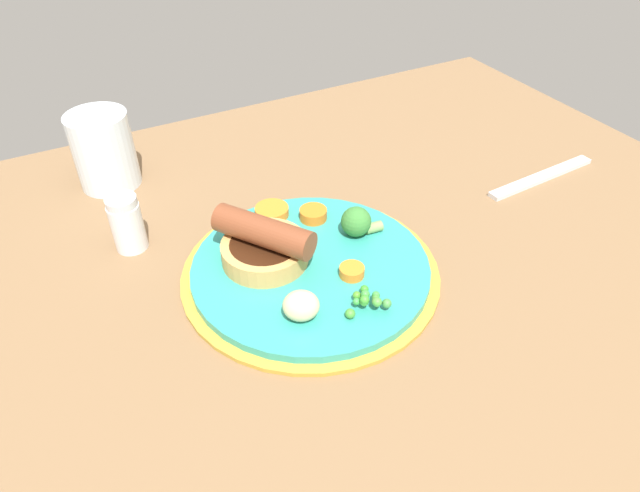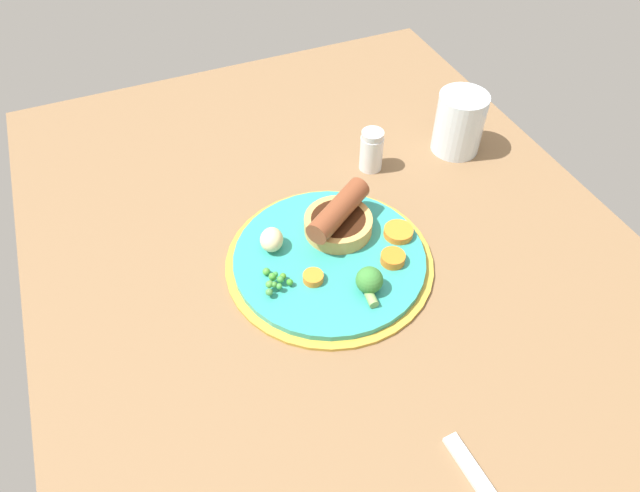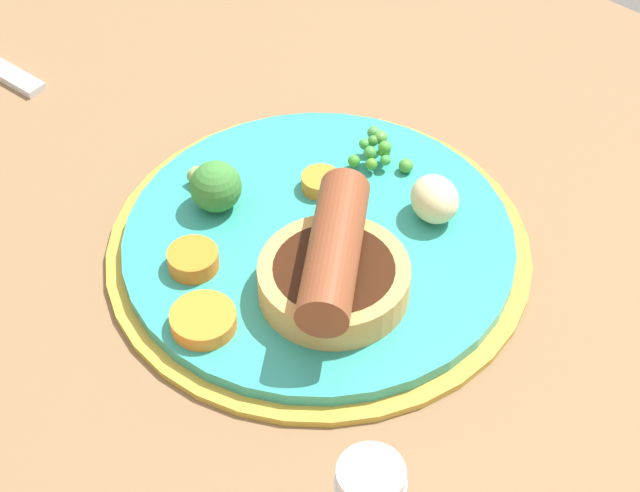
{
  "view_description": "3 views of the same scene",
  "coord_description": "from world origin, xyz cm",
  "px_view_note": "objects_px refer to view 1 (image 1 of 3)",
  "views": [
    {
      "loc": [
        22.16,
        42.54,
        43.88
      ],
      "look_at": [
        0.75,
        2.49,
        7.2
      ],
      "focal_mm": 32.0,
      "sensor_mm": 36.0,
      "label": 1
    },
    {
      "loc": [
        -43.83,
        22.1,
        60.45
      ],
      "look_at": [
        2.49,
        2.62,
        5.67
      ],
      "focal_mm": 32.0,
      "sensor_mm": 36.0,
      "label": 2
    },
    {
      "loc": [
        33.71,
        -34.17,
        53.43
      ],
      "look_at": [
        3.23,
        -0.13,
        6.17
      ],
      "focal_mm": 60.0,
      "sensor_mm": 36.0,
      "label": 3
    }
  ],
  "objects_px": {
    "broccoli_floret_near": "(357,222)",
    "potato_chunk_0": "(301,306)",
    "pea_pile": "(368,301)",
    "fork": "(542,177)",
    "carrot_slice_0": "(313,214)",
    "carrot_slice_1": "(272,211)",
    "sausage_pudding": "(264,244)",
    "drinking_glass": "(104,150)",
    "dinner_plate": "(311,270)",
    "salt_shaker": "(127,223)",
    "carrot_slice_3": "(352,271)"
  },
  "relations": [
    {
      "from": "pea_pile",
      "to": "carrot_slice_1",
      "type": "distance_m",
      "value": 0.19
    },
    {
      "from": "dinner_plate",
      "to": "broccoli_floret_near",
      "type": "height_order",
      "value": "broccoli_floret_near"
    },
    {
      "from": "broccoli_floret_near",
      "to": "fork",
      "type": "bearing_deg",
      "value": -174.09
    },
    {
      "from": "carrot_slice_3",
      "to": "potato_chunk_0",
      "type": "bearing_deg",
      "value": 21.66
    },
    {
      "from": "sausage_pudding",
      "to": "fork",
      "type": "relative_size",
      "value": 0.6
    },
    {
      "from": "potato_chunk_0",
      "to": "carrot_slice_1",
      "type": "xyz_separation_m",
      "value": [
        -0.04,
        -0.17,
        -0.01
      ]
    },
    {
      "from": "carrot_slice_0",
      "to": "salt_shaker",
      "type": "relative_size",
      "value": 0.48
    },
    {
      "from": "dinner_plate",
      "to": "fork",
      "type": "height_order",
      "value": "dinner_plate"
    },
    {
      "from": "drinking_glass",
      "to": "salt_shaker",
      "type": "height_order",
      "value": "drinking_glass"
    },
    {
      "from": "dinner_plate",
      "to": "pea_pile",
      "type": "distance_m",
      "value": 0.09
    },
    {
      "from": "broccoli_floret_near",
      "to": "carrot_slice_1",
      "type": "height_order",
      "value": "broccoli_floret_near"
    },
    {
      "from": "carrot_slice_1",
      "to": "dinner_plate",
      "type": "bearing_deg",
      "value": 89.36
    },
    {
      "from": "sausage_pudding",
      "to": "carrot_slice_0",
      "type": "xyz_separation_m",
      "value": [
        -0.08,
        -0.04,
        -0.01
      ]
    },
    {
      "from": "carrot_slice_0",
      "to": "drinking_glass",
      "type": "distance_m",
      "value": 0.29
    },
    {
      "from": "pea_pile",
      "to": "fork",
      "type": "distance_m",
      "value": 0.36
    },
    {
      "from": "carrot_slice_0",
      "to": "carrot_slice_3",
      "type": "bearing_deg",
      "value": 84.12
    },
    {
      "from": "broccoli_floret_near",
      "to": "carrot_slice_0",
      "type": "distance_m",
      "value": 0.06
    },
    {
      "from": "dinner_plate",
      "to": "drinking_glass",
      "type": "bearing_deg",
      "value": -62.57
    },
    {
      "from": "sausage_pudding",
      "to": "potato_chunk_0",
      "type": "bearing_deg",
      "value": 143.33
    },
    {
      "from": "broccoli_floret_near",
      "to": "drinking_glass",
      "type": "bearing_deg",
      "value": -44.5
    },
    {
      "from": "carrot_slice_3",
      "to": "carrot_slice_0",
      "type": "bearing_deg",
      "value": -95.88
    },
    {
      "from": "carrot_slice_3",
      "to": "pea_pile",
      "type": "bearing_deg",
      "value": 77.5
    },
    {
      "from": "fork",
      "to": "carrot_slice_1",
      "type": "bearing_deg",
      "value": -15.56
    },
    {
      "from": "carrot_slice_3",
      "to": "drinking_glass",
      "type": "distance_m",
      "value": 0.37
    },
    {
      "from": "sausage_pudding",
      "to": "carrot_slice_0",
      "type": "height_order",
      "value": "sausage_pudding"
    },
    {
      "from": "dinner_plate",
      "to": "drinking_glass",
      "type": "distance_m",
      "value": 0.32
    },
    {
      "from": "sausage_pudding",
      "to": "pea_pile",
      "type": "bearing_deg",
      "value": 173.02
    },
    {
      "from": "broccoli_floret_near",
      "to": "salt_shaker",
      "type": "distance_m",
      "value": 0.26
    },
    {
      "from": "sausage_pudding",
      "to": "carrot_slice_0",
      "type": "relative_size",
      "value": 3.39
    },
    {
      "from": "potato_chunk_0",
      "to": "carrot_slice_0",
      "type": "bearing_deg",
      "value": -121.68
    },
    {
      "from": "dinner_plate",
      "to": "carrot_slice_3",
      "type": "distance_m",
      "value": 0.05
    },
    {
      "from": "pea_pile",
      "to": "carrot_slice_3",
      "type": "distance_m",
      "value": 0.05
    },
    {
      "from": "drinking_glass",
      "to": "salt_shaker",
      "type": "relative_size",
      "value": 1.46
    },
    {
      "from": "dinner_plate",
      "to": "salt_shaker",
      "type": "height_order",
      "value": "salt_shaker"
    },
    {
      "from": "sausage_pudding",
      "to": "fork",
      "type": "height_order",
      "value": "sausage_pudding"
    },
    {
      "from": "carrot_slice_3",
      "to": "salt_shaker",
      "type": "distance_m",
      "value": 0.26
    },
    {
      "from": "sausage_pudding",
      "to": "drinking_glass",
      "type": "height_order",
      "value": "drinking_glass"
    },
    {
      "from": "carrot_slice_1",
      "to": "fork",
      "type": "height_order",
      "value": "carrot_slice_1"
    },
    {
      "from": "potato_chunk_0",
      "to": "salt_shaker",
      "type": "distance_m",
      "value": 0.23
    },
    {
      "from": "broccoli_floret_near",
      "to": "potato_chunk_0",
      "type": "bearing_deg",
      "value": 43.13
    },
    {
      "from": "sausage_pudding",
      "to": "carrot_slice_1",
      "type": "height_order",
      "value": "sausage_pudding"
    },
    {
      "from": "pea_pile",
      "to": "salt_shaker",
      "type": "bearing_deg",
      "value": -51.5
    },
    {
      "from": "pea_pile",
      "to": "carrot_slice_1",
      "type": "xyz_separation_m",
      "value": [
        0.02,
        -0.18,
        -0.0
      ]
    },
    {
      "from": "dinner_plate",
      "to": "sausage_pudding",
      "type": "relative_size",
      "value": 2.54
    },
    {
      "from": "carrot_slice_0",
      "to": "pea_pile",
      "type": "bearing_deg",
      "value": 82.04
    },
    {
      "from": "pea_pile",
      "to": "broccoli_floret_near",
      "type": "bearing_deg",
      "value": -115.83
    },
    {
      "from": "pea_pile",
      "to": "carrot_slice_0",
      "type": "distance_m",
      "value": 0.16
    },
    {
      "from": "carrot_slice_3",
      "to": "fork",
      "type": "relative_size",
      "value": 0.15
    },
    {
      "from": "broccoli_floret_near",
      "to": "carrot_slice_0",
      "type": "relative_size",
      "value": 1.48
    },
    {
      "from": "potato_chunk_0",
      "to": "dinner_plate",
      "type": "bearing_deg",
      "value": -123.86
    }
  ]
}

